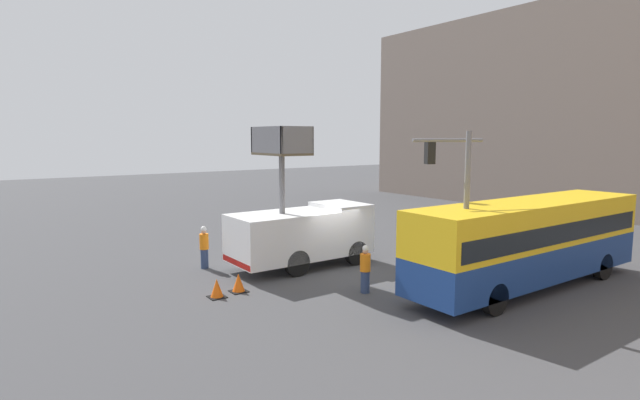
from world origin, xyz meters
The scene contains 8 objects.
ground_plane centered at (0.00, 0.00, 0.00)m, with size 120.00×120.00×0.00m, color #424244.
utility_truck centered at (-1.35, -0.90, 1.56)m, with size 2.52×6.11×5.97m.
city_bus centered at (6.00, 4.25, 1.89)m, with size 2.43×11.09×3.23m.
traffic_light_pole centered at (4.89, 1.19, 3.86)m, with size 2.79×2.54×5.74m.
road_worker_near_truck centered at (-3.52, -4.43, 0.91)m, with size 0.38×0.38×1.82m.
road_worker_directing centered at (2.98, -1.03, 0.86)m, with size 0.38×0.38×1.74m.
traffic_cone_near_truck centered at (0.42, -5.59, 0.31)m, with size 0.58×0.58×0.66m.
traffic_cone_mid_road centered at (0.27, -4.69, 0.31)m, with size 0.59×0.59×0.67m.
Camera 1 is at (16.21, -12.36, 5.54)m, focal length 28.00 mm.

